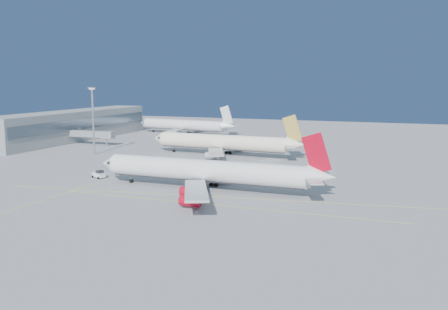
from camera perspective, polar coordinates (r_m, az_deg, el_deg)
ground at (r=138.38m, az=-0.20°, el=-4.27°), size 500.00×500.00×0.00m
terminal at (r=267.80m, az=-16.88°, el=3.25°), size 18.40×110.00×15.00m
jet_bridge at (r=244.67m, az=-14.66°, el=2.31°), size 23.60×3.60×6.90m
taxiway_lines at (r=149.76m, az=-4.59°, el=-3.30°), size 118.86×140.00×0.02m
airliner_virgin at (r=140.30m, az=-1.69°, el=-1.88°), size 71.18×64.07×17.59m
airliner_etihad at (r=204.01m, az=0.13°, el=1.45°), size 67.89×62.64×17.72m
airliner_third at (r=285.20m, az=-4.43°, el=3.43°), size 63.84×58.39×17.13m
pushback_tug at (r=162.66m, az=-14.11°, el=-2.16°), size 5.00×4.01×2.53m
light_mast at (r=212.85m, az=-14.75°, el=4.44°), size 2.40×2.40×27.80m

